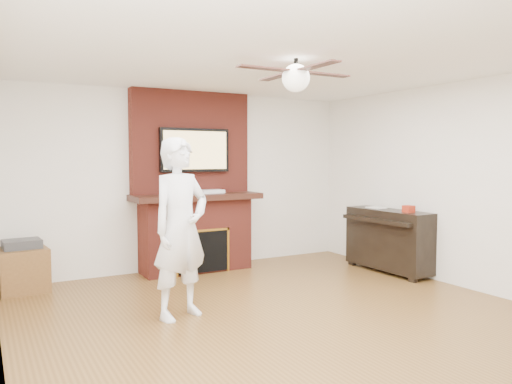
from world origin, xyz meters
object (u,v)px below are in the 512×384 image
fireplace (194,199)px  person (181,228)px  piano (388,239)px  side_table (23,268)px

fireplace → person: bearing=-115.7°
fireplace → piano: size_ratio=1.88×
fireplace → side_table: (-2.20, -0.07, -0.71)m
person → side_table: (-1.30, 1.81, -0.60)m
fireplace → person: (-0.90, -1.88, -0.11)m
person → piano: 3.25m
fireplace → side_table: fireplace is taller
fireplace → person: fireplace is taller
side_table → piano: size_ratio=0.46×
fireplace → side_table: 2.31m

